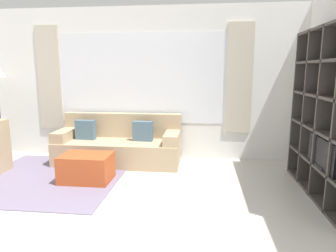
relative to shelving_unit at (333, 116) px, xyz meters
name	(u,v)px	position (x,y,z in m)	size (l,w,h in m)	color
wall_back	(142,84)	(-2.70, 1.59, 0.30)	(6.90, 0.11, 2.70)	white
area_rug	(50,178)	(-3.85, 0.24, -1.05)	(2.11, 2.14, 0.01)	slate
shelving_unit	(333,116)	(0.00, 0.00, 0.00)	(0.36, 1.98, 2.13)	#232328
couch_main	(119,145)	(-3.03, 1.15, -0.75)	(2.12, 0.82, 0.83)	tan
ottoman	(87,168)	(-3.24, 0.18, -0.85)	(0.71, 0.50, 0.40)	#B74C23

